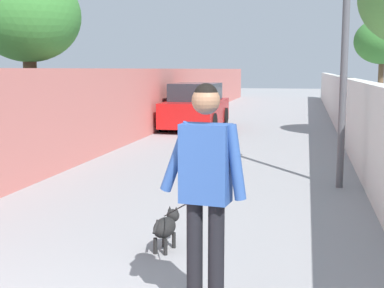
% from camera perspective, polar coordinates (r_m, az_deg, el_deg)
% --- Properties ---
extents(ground_plane, '(80.00, 80.00, 0.00)m').
position_cam_1_polar(ground_plane, '(16.63, 5.78, 1.09)').
color(ground_plane, gray).
extents(wall_left, '(48.00, 0.30, 2.03)m').
position_cam_1_polar(wall_left, '(15.22, -6.28, 4.27)').
color(wall_left, '#CC726B').
rests_on(wall_left, ground).
extents(fence_right, '(48.00, 0.30, 1.77)m').
position_cam_1_polar(fence_right, '(14.50, 16.73, 3.27)').
color(fence_right, silver).
rests_on(fence_right, ground).
extents(tree_left_near, '(2.12, 2.12, 3.99)m').
position_cam_1_polar(tree_left_near, '(11.39, -17.29, 12.86)').
color(tree_left_near, '#473523').
rests_on(tree_left_near, ground).
extents(tree_right_distant, '(2.12, 2.12, 3.94)m').
position_cam_1_polar(tree_right_distant, '(21.61, 19.86, 10.35)').
color(tree_right_distant, brown).
rests_on(tree_right_distant, ground).
extents(lamp_post, '(0.36, 0.36, 4.62)m').
position_cam_1_polar(lamp_post, '(9.30, 16.35, 14.69)').
color(lamp_post, '#4C4C51').
rests_on(lamp_post, ground).
extents(person_skateboarder, '(0.27, 0.72, 1.82)m').
position_cam_1_polar(person_skateboarder, '(4.13, 1.48, -3.85)').
color(person_skateboarder, black).
rests_on(person_skateboarder, skateboard).
extents(dog, '(1.85, 0.89, 1.06)m').
position_cam_1_polar(dog, '(5.97, -2.82, -8.85)').
color(dog, black).
rests_on(dog, ground).
extents(car_near, '(3.89, 1.80, 1.54)m').
position_cam_1_polar(car_near, '(17.98, 0.41, 3.94)').
color(car_near, '#B71414').
rests_on(car_near, ground).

